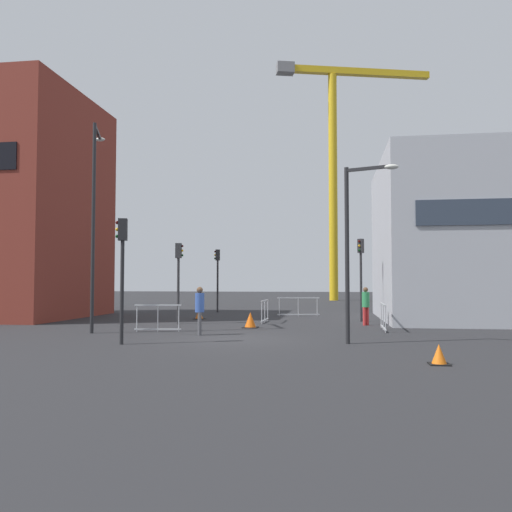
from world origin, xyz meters
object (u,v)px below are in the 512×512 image
Objects in this scene: streetlamp_short at (354,236)px; traffic_cone_by_barrier at (439,355)px; traffic_light_far at (122,260)px; traffic_light_corner at (361,266)px; pedestrian_waiting at (200,307)px; construction_crane at (336,146)px; traffic_light_near at (179,269)px; traffic_cone_orange at (250,320)px; pedestrian_walking at (366,303)px; traffic_light_median at (218,270)px; streetlamp_tall at (94,209)px; traffic_cone_striped at (199,314)px.

traffic_cone_by_barrier is at bearing -65.10° from streetlamp_short.
traffic_light_far is at bearing -171.45° from streetlamp_short.
traffic_light_corner is 2.29× the size of pedestrian_waiting.
construction_crane reaches higher than traffic_light_corner.
traffic_light_corner reaches higher than traffic_light_near.
pedestrian_waiting is at bearing -112.90° from traffic_cone_orange.
traffic_light_far is 1.06× the size of traffic_light_near.
pedestrian_walking is 0.97× the size of pedestrian_waiting.
traffic_light_median is 14.30m from pedestrian_waiting.
traffic_cone_orange is (3.16, 6.39, -2.37)m from traffic_light_far.
traffic_light_far is at bearing -87.93° from traffic_light_median.
traffic_light_median is (-7.87, -21.81, -13.41)m from construction_crane.
streetlamp_tall is 5.43m from traffic_light_near.
traffic_light_median reaches higher than pedestrian_walking.
traffic_light_corner is 8.96m from traffic_light_near.
construction_crane is 6.54× the size of traffic_light_near.
traffic_cone_by_barrier is (7.37, -5.84, -0.82)m from pedestrian_waiting.
streetlamp_short is 7.47m from traffic_light_far.
traffic_light_corner is 9.90m from pedestrian_waiting.
traffic_cone_orange is (-4.09, -32.51, -15.81)m from construction_crane.
traffic_light_far reaches higher than traffic_light_near.
construction_crane is at bearing 74.45° from streetlamp_tall.
pedestrian_waiting is at bearing -98.71° from construction_crane.
streetlamp_tall is 12.21× the size of traffic_cone_orange.
streetlamp_short is at bearing 8.55° from traffic_light_far.
traffic_light_corner is at bearing 92.03° from pedestrian_walking.
traffic_light_near reaches higher than traffic_cone_by_barrier.
traffic_light_far reaches higher than traffic_cone_orange.
traffic_cone_striped is at bearing 91.49° from traffic_light_far.
traffic_light_median is at bearing 90.79° from traffic_light_near.
streetlamp_short reaches higher than traffic_light_median.
construction_crane is 44.63m from traffic_cone_by_barrier.
construction_crane is at bearing 75.97° from traffic_light_near.
pedestrian_walking is (10.77, 4.88, -3.83)m from streetlamp_tall.
construction_crane reaches higher than pedestrian_waiting.
streetlamp_short is (0.09, -37.80, -12.67)m from construction_crane.
traffic_light_near is at bearing -93.66° from traffic_cone_striped.
traffic_cone_orange is 5.81m from traffic_cone_striped.
pedestrian_waiting is (-6.40, -5.26, 0.04)m from pedestrian_walking.
traffic_cone_striped is at bearing -86.87° from traffic_light_median.
streetlamp_short is at bearing -19.54° from pedestrian_waiting.
traffic_light_median reaches higher than traffic_light_near.
traffic_light_near is 5.54m from pedestrian_waiting.
streetlamp_tall reaches higher than streetlamp_short.
construction_crane is 34.70m from traffic_light_near.
construction_crane is 6.03× the size of traffic_light_corner.
traffic_light_corner reaches higher than pedestrian_waiting.
traffic_light_corner is 13.54m from traffic_cone_by_barrier.
construction_crane reaches higher than traffic_light_far.
streetlamp_tall is 14.07m from traffic_cone_by_barrier.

